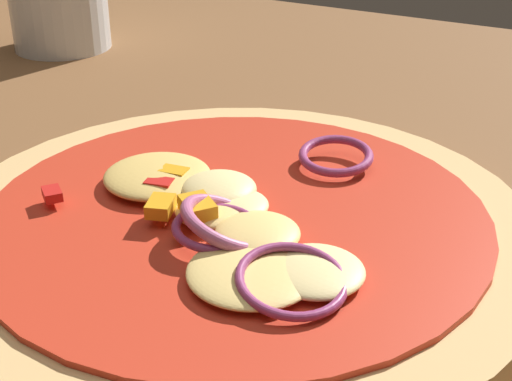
# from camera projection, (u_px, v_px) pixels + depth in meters

# --- Properties ---
(dining_table) EXTENTS (1.47, 0.81, 0.04)m
(dining_table) POSITION_uv_depth(u_px,v_px,m) (330.00, 258.00, 0.37)
(dining_table) COLOR brown
(dining_table) RESTS_ON ground
(pizza) EXTENTS (0.27, 0.27, 0.04)m
(pizza) POSITION_uv_depth(u_px,v_px,m) (235.00, 229.00, 0.34)
(pizza) COLOR tan
(pizza) RESTS_ON dining_table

